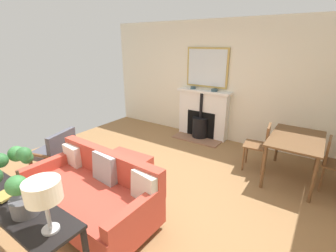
{
  "coord_description": "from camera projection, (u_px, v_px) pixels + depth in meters",
  "views": [
    {
      "loc": [
        2.3,
        2.22,
        2.17
      ],
      "look_at": [
        -0.81,
        0.11,
        0.84
      ],
      "focal_mm": 25.31,
      "sensor_mm": 36.0,
      "label": 1
    }
  ],
  "objects": [
    {
      "name": "ground_plane",
      "position": [
        133.0,
        190.0,
        3.69
      ],
      "size": [
        5.63,
        5.56,
        0.01
      ],
      "primitive_type": "cube",
      "color": "olive"
    },
    {
      "name": "wall_left",
      "position": [
        213.0,
        81.0,
        5.44
      ],
      "size": [
        0.12,
        5.56,
        2.65
      ],
      "primitive_type": "cube",
      "color": "silver",
      "rests_on": "ground"
    },
    {
      "name": "fireplace",
      "position": [
        202.0,
        117.0,
        5.62
      ],
      "size": [
        0.61,
        1.27,
        1.14
      ],
      "color": "#93664C",
      "rests_on": "ground"
    },
    {
      "name": "mirror_over_mantel",
      "position": [
        207.0,
        68.0,
        5.34
      ],
      "size": [
        0.04,
        1.0,
        0.88
      ],
      "color": "tan"
    },
    {
      "name": "mantel_bowl_near",
      "position": [
        193.0,
        88.0,
        5.57
      ],
      "size": [
        0.13,
        0.13,
        0.06
      ],
      "color": "#334C56",
      "rests_on": "fireplace"
    },
    {
      "name": "mantel_bowl_far",
      "position": [
        214.0,
        90.0,
        5.29
      ],
      "size": [
        0.15,
        0.15,
        0.05
      ],
      "color": "#334C56",
      "rests_on": "fireplace"
    },
    {
      "name": "sofa",
      "position": [
        92.0,
        193.0,
        3.03
      ],
      "size": [
        0.95,
        1.83,
        0.82
      ],
      "color": "#B2B2B7",
      "rests_on": "ground"
    },
    {
      "name": "ottoman",
      "position": [
        124.0,
        166.0,
        3.96
      ],
      "size": [
        0.66,
        0.81,
        0.36
      ],
      "color": "#B2B2B7",
      "rests_on": "ground"
    },
    {
      "name": "armchair_accent",
      "position": [
        55.0,
        149.0,
        4.06
      ],
      "size": [
        0.8,
        0.72,
        0.77
      ],
      "color": "brown",
      "rests_on": "ground"
    },
    {
      "name": "console_table",
      "position": [
        18.0,
        211.0,
        2.28
      ],
      "size": [
        0.41,
        1.58,
        0.72
      ],
      "color": "black",
      "rests_on": "ground"
    },
    {
      "name": "table_lamp_far_end",
      "position": [
        43.0,
        192.0,
        1.81
      ],
      "size": [
        0.28,
        0.28,
        0.46
      ],
      "color": "#B2B2B7",
      "rests_on": "console_table"
    },
    {
      "name": "potted_plant",
      "position": [
        17.0,
        183.0,
        2.0
      ],
      "size": [
        0.39,
        0.46,
        0.66
      ],
      "color": "#4C4C51",
      "rests_on": "console_table"
    },
    {
      "name": "book_stack",
      "position": [
        7.0,
        195.0,
        2.34
      ],
      "size": [
        0.3,
        0.21,
        0.04
      ],
      "color": "#38517F",
      "rests_on": "console_table"
    },
    {
      "name": "dining_table",
      "position": [
        296.0,
        143.0,
        3.78
      ],
      "size": [
        1.18,
        0.77,
        0.75
      ],
      "color": "brown",
      "rests_on": "ground"
    },
    {
      "name": "dining_chair_near_fireplace",
      "position": [
        261.0,
        143.0,
        4.11
      ],
      "size": [
        0.44,
        0.44,
        0.86
      ],
      "color": "brown",
      "rests_on": "ground"
    },
    {
      "name": "dining_chair_by_back_wall",
      "position": [
        333.0,
        160.0,
        3.56
      ],
      "size": [
        0.42,
        0.42,
        0.83
      ],
      "color": "brown",
      "rests_on": "ground"
    }
  ]
}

